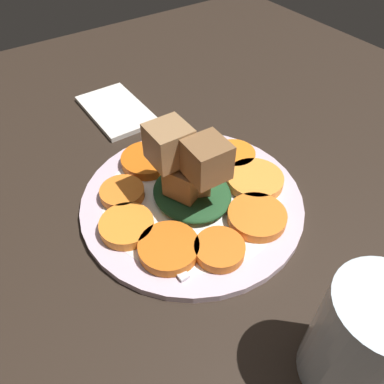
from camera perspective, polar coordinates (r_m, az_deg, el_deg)
name	(u,v)px	position (r cm, az deg, el deg)	size (l,w,h in cm)	color
table_slab	(192,208)	(49.62, 0.00, -2.52)	(120.00, 120.00, 2.00)	black
plate	(192,201)	(48.51, 0.00, -1.31)	(28.48, 28.48, 1.05)	silver
carrot_slice_0	(128,227)	(44.65, -9.79, -5.26)	(6.44, 6.44, 1.29)	orange
carrot_slice_1	(169,248)	(42.25, -3.56, -8.48)	(6.91, 6.91, 1.29)	orange
carrot_slice_2	(219,249)	(42.17, 4.20, -8.68)	(5.72, 5.72, 1.29)	orange
carrot_slice_3	(257,217)	(45.69, 9.86, -3.74)	(7.10, 7.10, 1.29)	orange
carrot_slice_4	(255,180)	(50.19, 9.57, 1.84)	(7.50, 7.50, 1.29)	orange
carrot_slice_5	(234,156)	(53.58, 6.40, 5.55)	(5.99, 5.99, 1.29)	orange
carrot_slice_6	(186,151)	(54.06, -0.90, 6.29)	(6.61, 6.61, 1.29)	orange
carrot_slice_7	(147,160)	(52.85, -6.85, 4.84)	(7.24, 7.24, 1.29)	#D66014
carrot_slice_8	(122,193)	(48.60, -10.59, -0.12)	(5.66, 5.66, 1.29)	orange
center_pile	(190,175)	(44.82, -0.30, 2.56)	(10.65, 9.58, 10.81)	#1E4723
fork	(142,222)	(45.46, -7.61, -4.57)	(18.01, 2.32, 0.40)	silver
water_glass	(361,341)	(34.92, 24.41, -20.00)	(7.87, 7.87, 12.28)	silver
napkin	(116,110)	(66.34, -11.47, 12.14)	(14.69, 8.81, 0.80)	silver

